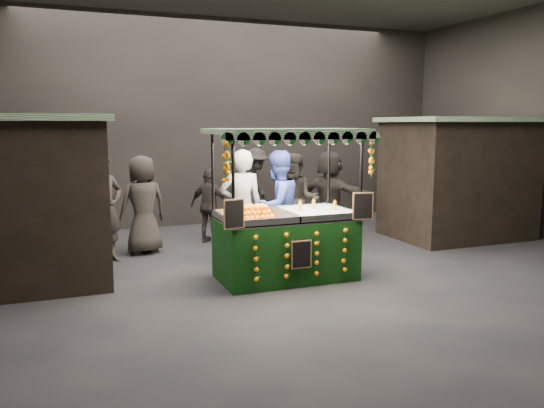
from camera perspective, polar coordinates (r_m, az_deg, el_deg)
name	(u,v)px	position (r m, az deg, el deg)	size (l,w,h in m)	color
ground	(301,273)	(9.11, 3.04, -7.25)	(12.00, 12.00, 0.00)	black
market_hall	(302,65)	(8.82, 3.21, 14.42)	(12.10, 10.10, 5.05)	black
neighbour_stall_left	(8,201)	(9.10, -25.96, 0.31)	(3.00, 2.20, 2.60)	black
neighbour_stall_right	(457,177)	(12.48, 18.92, 2.67)	(3.00, 2.20, 2.60)	black
juice_stall	(287,233)	(8.60, 1.58, -3.09)	(2.46, 1.45, 2.39)	black
vendor_grey	(241,208)	(9.39, -3.24, -0.43)	(0.82, 0.61, 2.03)	slate
vendor_blue	(277,207)	(9.62, 0.57, -0.30)	(1.20, 1.09, 2.00)	navy
shopper_0	(105,209)	(10.06, -17.17, -0.46)	(0.85, 0.76, 1.94)	#2A2422
shopper_1	(296,201)	(10.81, 2.54, 0.35)	(1.15, 1.07, 1.89)	#2D2924
shopper_2	(210,206)	(11.32, -6.53, -0.18)	(0.91, 0.91, 1.56)	black
shopper_3	(255,188)	(12.93, -1.76, 1.70)	(1.28, 1.41, 1.90)	#282520
shopper_4	(143,205)	(10.57, -13.43, -0.08)	(1.04, 0.82, 1.88)	#292421
shopper_5	(330,196)	(11.51, 6.09, 0.88)	(1.45, 1.80, 1.92)	#292621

